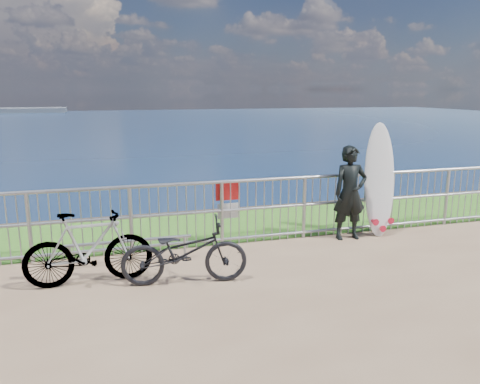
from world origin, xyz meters
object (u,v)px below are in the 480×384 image
object	(u,v)px
surfer	(350,193)
bicycle_far	(89,248)
bicycle_near	(184,252)
surfboard	(379,184)

from	to	relation	value
surfer	bicycle_far	distance (m)	4.46
bicycle_far	bicycle_near	bearing A→B (deg)	-107.17
bicycle_near	bicycle_far	xyz separation A→B (m)	(-1.25, 0.33, 0.06)
bicycle_near	surfboard	bearing A→B (deg)	-64.13
surfboard	bicycle_far	world-z (taller)	surfboard
surfboard	bicycle_near	xyz separation A→B (m)	(-3.76, -1.25, -0.49)
surfboard	bicycle_near	bearing A→B (deg)	-161.55
bicycle_near	bicycle_far	world-z (taller)	bicycle_far
bicycle_near	bicycle_far	distance (m)	1.29
surfer	bicycle_near	world-z (taller)	surfer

